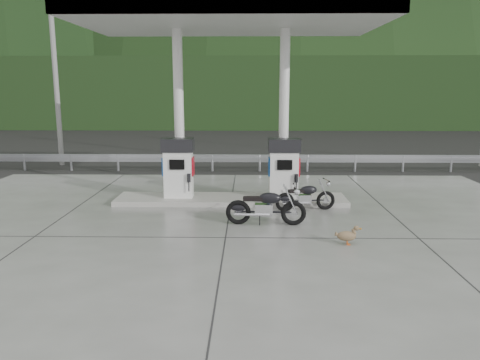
{
  "coord_description": "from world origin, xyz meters",
  "views": [
    {
      "loc": [
        0.53,
        -11.44,
        3.46
      ],
      "look_at": [
        0.3,
        1.0,
        1.0
      ],
      "focal_mm": 35.0,
      "sensor_mm": 36.0,
      "label": 1
    }
  ],
  "objects_px": {
    "gas_pump_left": "(178,168)",
    "duck": "(347,236)",
    "gas_pump_right": "(284,168)",
    "motorcycle_left": "(266,207)",
    "motorcycle_right": "(306,197)"
  },
  "relations": [
    {
      "from": "gas_pump_left",
      "to": "motorcycle_right",
      "type": "xyz_separation_m",
      "value": [
        3.75,
        -0.98,
        -0.66
      ]
    },
    {
      "from": "gas_pump_right",
      "to": "motorcycle_left",
      "type": "xyz_separation_m",
      "value": [
        -0.63,
        -2.41,
        -0.6
      ]
    },
    {
      "from": "gas_pump_right",
      "to": "motorcycle_left",
      "type": "distance_m",
      "value": 2.56
    },
    {
      "from": "gas_pump_left",
      "to": "gas_pump_right",
      "type": "xyz_separation_m",
      "value": [
        3.2,
        0.0,
        0.0
      ]
    },
    {
      "from": "gas_pump_left",
      "to": "duck",
      "type": "relative_size",
      "value": 3.45
    },
    {
      "from": "motorcycle_right",
      "to": "duck",
      "type": "height_order",
      "value": "motorcycle_right"
    },
    {
      "from": "gas_pump_right",
      "to": "motorcycle_left",
      "type": "relative_size",
      "value": 0.94
    },
    {
      "from": "gas_pump_right",
      "to": "motorcycle_right",
      "type": "relative_size",
      "value": 1.1
    },
    {
      "from": "gas_pump_right",
      "to": "duck",
      "type": "bearing_deg",
      "value": -74.04
    },
    {
      "from": "gas_pump_left",
      "to": "duck",
      "type": "distance_m",
      "value": 5.9
    },
    {
      "from": "gas_pump_left",
      "to": "gas_pump_right",
      "type": "relative_size",
      "value": 1.0
    },
    {
      "from": "gas_pump_left",
      "to": "motorcycle_right",
      "type": "height_order",
      "value": "gas_pump_left"
    },
    {
      "from": "gas_pump_right",
      "to": "gas_pump_left",
      "type": "bearing_deg",
      "value": 180.0
    },
    {
      "from": "gas_pump_right",
      "to": "motorcycle_left",
      "type": "height_order",
      "value": "gas_pump_right"
    },
    {
      "from": "gas_pump_left",
      "to": "motorcycle_left",
      "type": "distance_m",
      "value": 3.57
    }
  ]
}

